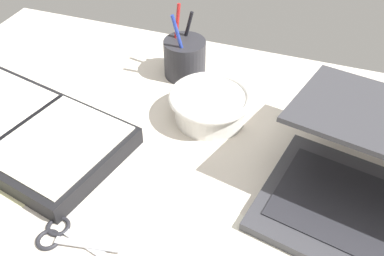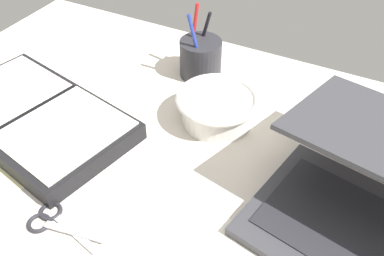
{
  "view_description": "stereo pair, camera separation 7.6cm",
  "coord_description": "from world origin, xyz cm",
  "px_view_note": "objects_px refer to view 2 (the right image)",
  "views": [
    {
      "loc": [
        17.7,
        -45.37,
        59.55
      ],
      "look_at": [
        -1.68,
        8.47,
        9.0
      ],
      "focal_mm": 40.0,
      "sensor_mm": 36.0,
      "label": 1
    },
    {
      "loc": [
        24.69,
        -42.31,
        59.55
      ],
      "look_at": [
        -1.68,
        8.47,
        9.0
      ],
      "focal_mm": 40.0,
      "sensor_mm": 36.0,
      "label": 2
    }
  ],
  "objects_px": {
    "bowl": "(217,107)",
    "scissors": "(52,221)",
    "laptop": "(382,207)",
    "planner": "(35,118)",
    "pen_cup": "(200,58)"
  },
  "relations": [
    {
      "from": "bowl",
      "to": "scissors",
      "type": "relative_size",
      "value": 1.25
    },
    {
      "from": "laptop",
      "to": "planner",
      "type": "distance_m",
      "value": 0.66
    },
    {
      "from": "pen_cup",
      "to": "scissors",
      "type": "bearing_deg",
      "value": -92.6
    },
    {
      "from": "scissors",
      "to": "bowl",
      "type": "bearing_deg",
      "value": 71.76
    },
    {
      "from": "scissors",
      "to": "planner",
      "type": "bearing_deg",
      "value": 139.83
    },
    {
      "from": "laptop",
      "to": "scissors",
      "type": "bearing_deg",
      "value": -142.77
    },
    {
      "from": "pen_cup",
      "to": "planner",
      "type": "distance_m",
      "value": 0.39
    },
    {
      "from": "bowl",
      "to": "pen_cup",
      "type": "relative_size",
      "value": 1.02
    },
    {
      "from": "bowl",
      "to": "scissors",
      "type": "bearing_deg",
      "value": -109.87
    },
    {
      "from": "laptop",
      "to": "planner",
      "type": "height_order",
      "value": "laptop"
    },
    {
      "from": "pen_cup",
      "to": "scissors",
      "type": "xyz_separation_m",
      "value": [
        -0.02,
        -0.49,
        -0.04
      ]
    },
    {
      "from": "laptop",
      "to": "planner",
      "type": "xyz_separation_m",
      "value": [
        -0.66,
        -0.05,
        -0.04
      ]
    },
    {
      "from": "bowl",
      "to": "pen_cup",
      "type": "height_order",
      "value": "pen_cup"
    },
    {
      "from": "pen_cup",
      "to": "planner",
      "type": "height_order",
      "value": "pen_cup"
    },
    {
      "from": "laptop",
      "to": "pen_cup",
      "type": "distance_m",
      "value": 0.51
    }
  ]
}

